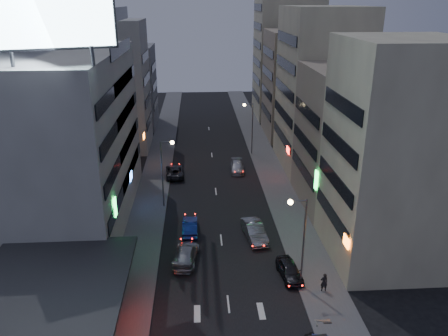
{
  "coord_description": "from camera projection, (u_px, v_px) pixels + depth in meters",
  "views": [
    {
      "loc": [
        -2.15,
        -24.56,
        22.76
      ],
      "look_at": [
        0.43,
        16.36,
        6.91
      ],
      "focal_mm": 35.0,
      "sensor_mm": 36.0,
      "label": 1
    }
  ],
  "objects": [
    {
      "name": "sidewalk_left",
      "position": [
        155.0,
        180.0,
        58.63
      ],
      "size": [
        4.0,
        120.0,
        0.12
      ],
      "primitive_type": "cube",
      "color": "#4C4C4F",
      "rests_on": "ground"
    },
    {
      "name": "sidewalk_right",
      "position": [
        273.0,
        178.0,
        59.57
      ],
      "size": [
        4.0,
        120.0,
        0.12
      ],
      "primitive_type": "cube",
      "color": "#4C4C4F",
      "rests_on": "ground"
    },
    {
      "name": "food_court",
      "position": [
        39.0,
        307.0,
        31.53
      ],
      "size": [
        11.0,
        13.0,
        3.88
      ],
      "color": "beige",
      "rests_on": "ground"
    },
    {
      "name": "white_building",
      "position": [
        56.0,
        141.0,
        45.57
      ],
      "size": [
        14.0,
        24.0,
        18.0
      ],
      "primitive_type": "cube",
      "color": "#A8A8A3",
      "rests_on": "ground"
    },
    {
      "name": "shophouse_near",
      "position": [
        394.0,
        155.0,
        38.24
      ],
      "size": [
        10.0,
        11.0,
        20.0
      ],
      "primitive_type": "cube",
      "color": "beige",
      "rests_on": "ground"
    },
    {
      "name": "shophouse_mid",
      "position": [
        353.0,
        138.0,
        49.7
      ],
      "size": [
        11.0,
        12.0,
        16.0
      ],
      "primitive_type": "cube",
      "color": "gray",
      "rests_on": "ground"
    },
    {
      "name": "shophouse_far",
      "position": [
        320.0,
        90.0,
        60.69
      ],
      "size": [
        10.0,
        14.0,
        22.0
      ],
      "primitive_type": "cube",
      "color": "beige",
      "rests_on": "ground"
    },
    {
      "name": "far_left_a",
      "position": [
        112.0,
        87.0,
        68.57
      ],
      "size": [
        11.0,
        10.0,
        20.0
      ],
      "primitive_type": "cube",
      "color": "#A8A8A3",
      "rests_on": "ground"
    },
    {
      "name": "far_left_b",
      "position": [
        122.0,
        87.0,
        81.54
      ],
      "size": [
        12.0,
        10.0,
        15.0
      ],
      "primitive_type": "cube",
      "color": "slate",
      "rests_on": "ground"
    },
    {
      "name": "far_right_a",
      "position": [
        299.0,
        85.0,
        75.4
      ],
      "size": [
        11.0,
        12.0,
        18.0
      ],
      "primitive_type": "cube",
      "color": "gray",
      "rests_on": "ground"
    },
    {
      "name": "far_right_b",
      "position": [
        287.0,
        57.0,
        87.38
      ],
      "size": [
        12.0,
        12.0,
        24.0
      ],
      "primitive_type": "cube",
      "color": "beige",
      "rests_on": "ground"
    },
    {
      "name": "billboard",
      "position": [
        47.0,
        16.0,
        31.91
      ],
      "size": [
        9.52,
        3.75,
        6.2
      ],
      "rotation": [
        0.0,
        0.0,
        0.35
      ],
      "color": "#595B60",
      "rests_on": "white_building"
    },
    {
      "name": "street_lamp_right_near",
      "position": [
        300.0,
        230.0,
        35.19
      ],
      "size": [
        1.6,
        0.44,
        8.02
      ],
      "color": "#595B60",
      "rests_on": "sidewalk_right"
    },
    {
      "name": "street_lamp_left",
      "position": [
        165.0,
        164.0,
        49.39
      ],
      "size": [
        1.6,
        0.44,
        8.02
      ],
      "color": "#595B60",
      "rests_on": "sidewalk_left"
    },
    {
      "name": "street_lamp_right_far",
      "position": [
        250.0,
        121.0,
        66.84
      ],
      "size": [
        1.6,
        0.44,
        8.02
      ],
      "color": "#595B60",
      "rests_on": "sidewalk_right"
    },
    {
      "name": "parked_car_right_near",
      "position": [
        290.0,
        270.0,
        38.08
      ],
      "size": [
        2.11,
        4.26,
        1.4
      ],
      "primitive_type": "imported",
      "rotation": [
        0.0,
        0.0,
        0.11
      ],
      "color": "#242429",
      "rests_on": "ground"
    },
    {
      "name": "parked_car_right_mid",
      "position": [
        254.0,
        231.0,
        44.25
      ],
      "size": [
        2.41,
        5.2,
        1.65
      ],
      "primitive_type": "imported",
      "rotation": [
        0.0,
        0.0,
        0.14
      ],
      "color": "gray",
      "rests_on": "ground"
    },
    {
      "name": "parked_car_left",
      "position": [
        175.0,
        171.0,
        59.97
      ],
      "size": [
        2.64,
        5.24,
        1.42
      ],
      "primitive_type": "imported",
      "rotation": [
        0.0,
        0.0,
        3.2
      ],
      "color": "#29282E",
      "rests_on": "ground"
    },
    {
      "name": "parked_car_right_far",
      "position": [
        237.0,
        167.0,
        61.68
      ],
      "size": [
        2.05,
        4.63,
        1.32
      ],
      "primitive_type": "imported",
      "rotation": [
        0.0,
        0.0,
        -0.04
      ],
      "color": "#AFB2B8",
      "rests_on": "ground"
    },
    {
      "name": "road_car_blue",
      "position": [
        190.0,
        226.0,
        45.38
      ],
      "size": [
        1.55,
        4.39,
        1.44
      ],
      "primitive_type": "imported",
      "rotation": [
        0.0,
        0.0,
        3.15
      ],
      "color": "navy",
      "rests_on": "ground"
    },
    {
      "name": "road_car_silver",
      "position": [
        186.0,
        254.0,
        40.37
      ],
      "size": [
        2.76,
        5.37,
        1.49
      ],
      "primitive_type": "imported",
      "rotation": [
        0.0,
        0.0,
        3.01
      ],
      "color": "#93959A",
      "rests_on": "ground"
    },
    {
      "name": "person",
      "position": [
        324.0,
        282.0,
        36.04
      ],
      "size": [
        0.6,
        0.4,
        1.65
      ],
      "primitive_type": "imported",
      "rotation": [
        0.0,
        0.0,
        3.14
      ],
      "color": "black",
      "rests_on": "sidewalk_right"
    },
    {
      "name": "scooter_blue",
      "position": [
        329.0,
        329.0,
        31.35
      ],
      "size": [
        0.82,
        1.78,
        1.05
      ],
      "primitive_type": null,
      "rotation": [
        0.0,
        0.0,
        1.42
      ],
      "color": "navy",
      "rests_on": "sidewalk_right"
    },
    {
      "name": "scooter_black_b",
      "position": [
        327.0,
        327.0,
        31.42
      ],
      "size": [
        0.9,
        2.12,
        1.26
      ],
      "primitive_type": null,
      "rotation": [
        0.0,
        0.0,
        1.68
      ],
      "color": "black",
      "rests_on": "sidewalk_right"
    },
    {
      "name": "scooter_silver_b",
      "position": [
        331.0,
        314.0,
        32.86
      ],
      "size": [
        0.63,
        1.77,
        1.07
      ],
      "primitive_type": null,
      "rotation": [
        0.0,
        0.0,
        1.54
      ],
      "color": "#929399",
      "rests_on": "sidewalk_right"
    }
  ]
}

